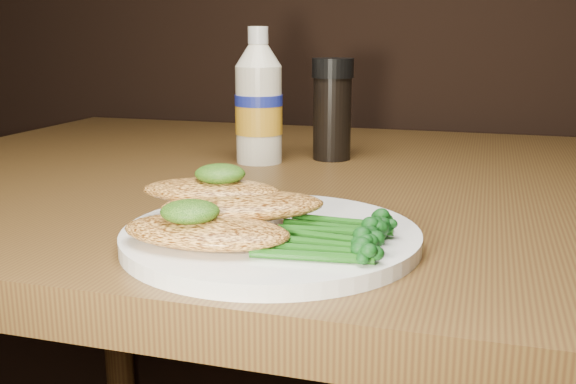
% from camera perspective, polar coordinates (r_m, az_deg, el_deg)
% --- Properties ---
extents(plate, '(0.24, 0.24, 0.01)m').
position_cam_1_polar(plate, '(0.53, -1.46, -3.86)').
color(plate, white).
rests_on(plate, dining_table).
extents(chicken_front, '(0.13, 0.07, 0.02)m').
position_cam_1_polar(chicken_front, '(0.50, -7.03, -3.38)').
color(chicken_front, '#F4A94D').
rests_on(chicken_front, plate).
extents(chicken_mid, '(0.15, 0.11, 0.02)m').
position_cam_1_polar(chicken_mid, '(0.53, -3.85, -1.18)').
color(chicken_mid, '#F4A94D').
rests_on(chicken_mid, plate).
extents(chicken_back, '(0.12, 0.07, 0.02)m').
position_cam_1_polar(chicken_back, '(0.55, -6.61, 0.12)').
color(chicken_back, '#F4A94D').
rests_on(chicken_back, plate).
extents(pesto_front, '(0.05, 0.05, 0.02)m').
position_cam_1_polar(pesto_front, '(0.49, -8.38, -1.67)').
color(pesto_front, black).
rests_on(pesto_front, chicken_front).
extents(pesto_back, '(0.04, 0.04, 0.02)m').
position_cam_1_polar(pesto_back, '(0.55, -5.83, 1.57)').
color(pesto_back, black).
rests_on(pesto_back, chicken_back).
extents(broccolini_bundle, '(0.14, 0.11, 0.02)m').
position_cam_1_polar(broccolini_bundle, '(0.50, 3.32, -3.29)').
color(broccolini_bundle, '#184F11').
rests_on(broccolini_bundle, plate).
extents(mayo_bottle, '(0.08, 0.08, 0.17)m').
position_cam_1_polar(mayo_bottle, '(0.86, -2.52, 8.23)').
color(mayo_bottle, beige).
rests_on(mayo_bottle, dining_table).
extents(pepper_grinder, '(0.06, 0.06, 0.13)m').
position_cam_1_polar(pepper_grinder, '(0.88, 3.80, 7.06)').
color(pepper_grinder, black).
rests_on(pepper_grinder, dining_table).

